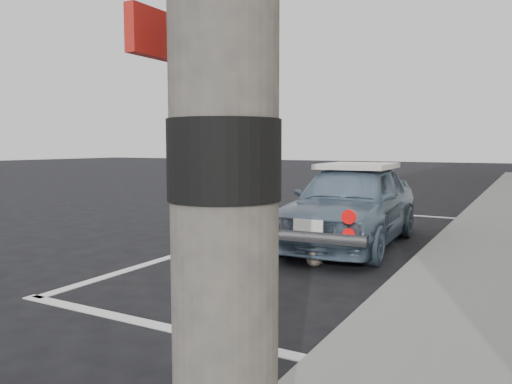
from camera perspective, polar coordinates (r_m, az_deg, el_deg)
ground at (r=4.59m, az=-11.78°, el=-11.84°), size 80.00×80.00×0.00m
pline_rear at (r=3.92m, az=-11.01°, el=-14.79°), size 3.00×0.12×0.01m
pline_front at (r=10.18m, az=15.29°, el=-2.45°), size 3.00×0.12×0.01m
pline_side at (r=7.47m, az=-1.88°, el=-5.03°), size 0.12×7.00×0.01m
retro_coupe at (r=6.88m, az=10.80°, el=-1.25°), size 1.48×3.37×1.13m
cat at (r=5.64m, az=6.71°, el=-7.46°), size 0.26×0.41×0.22m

